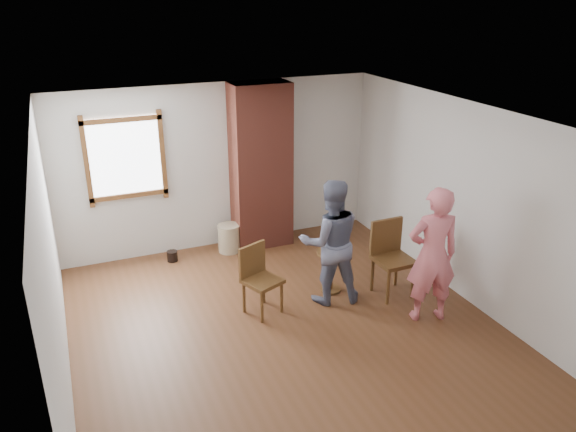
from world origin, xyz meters
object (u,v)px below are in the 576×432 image
object	(u,v)px
dining_chair_left	(258,275)
man	(330,242)
dining_chair_right	(390,254)
side_table	(331,264)
stoneware_crock	(229,238)
person_pink	(432,255)

from	to	relation	value
dining_chair_left	man	world-z (taller)	man
dining_chair_right	side_table	bearing A→B (deg)	154.59
stoneware_crock	side_table	distance (m)	1.98
dining_chair_left	dining_chair_right	size ratio (longest dim) A/B	0.88
stoneware_crock	dining_chair_right	size ratio (longest dim) A/B	0.43
stoneware_crock	dining_chair_left	size ratio (longest dim) A/B	0.49
dining_chair_left	dining_chair_right	distance (m)	1.82
dining_chair_right	person_pink	distance (m)	0.81
man	person_pink	world-z (taller)	person_pink
dining_chair_right	man	size ratio (longest dim) A/B	0.61
person_pink	side_table	bearing A→B (deg)	-38.66
dining_chair_left	man	distance (m)	1.02
side_table	man	bearing A→B (deg)	-122.77
dining_chair_left	stoneware_crock	bearing A→B (deg)	62.70
side_table	person_pink	size ratio (longest dim) A/B	0.34
dining_chair_right	person_pink	size ratio (longest dim) A/B	0.59
dining_chair_left	person_pink	bearing A→B (deg)	-49.41
side_table	person_pink	bearing A→B (deg)	-52.75
person_pink	dining_chair_left	bearing A→B (deg)	-13.18
side_table	man	world-z (taller)	man
side_table	person_pink	xyz separation A→B (m)	(0.82, -1.07, 0.47)
dining_chair_left	person_pink	size ratio (longest dim) A/B	0.51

